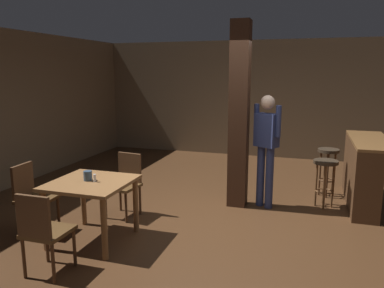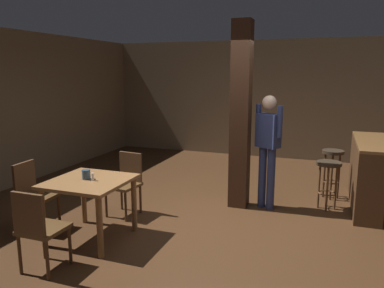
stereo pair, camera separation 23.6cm
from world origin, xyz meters
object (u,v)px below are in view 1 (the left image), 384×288
(salt_shaker, at_px, (95,178))
(chair_north, at_px, (125,181))
(bar_counter, at_px, (361,171))
(chair_south, at_px, (43,229))
(napkin_cup, at_px, (88,176))
(standing_person, at_px, (266,143))
(bar_stool_mid, at_px, (328,161))
(dining_table, at_px, (91,192))
(bar_stool_near, at_px, (325,172))
(chair_west, at_px, (32,194))

(salt_shaker, bearing_deg, chair_north, 94.35)
(bar_counter, bearing_deg, chair_south, -135.25)
(napkin_cup, bearing_deg, standing_person, 43.32)
(napkin_cup, bearing_deg, chair_north, 87.11)
(standing_person, distance_m, bar_stool_mid, 1.32)
(chair_north, bearing_deg, salt_shaker, -85.65)
(napkin_cup, distance_m, bar_counter, 4.12)
(salt_shaker, height_order, bar_stool_mid, salt_shaker)
(dining_table, relative_size, bar_counter, 0.53)
(dining_table, relative_size, bar_stool_near, 1.26)
(chair_west, bearing_deg, bar_counter, 29.98)
(bar_stool_mid, bearing_deg, dining_table, -136.51)
(bar_stool_near, bearing_deg, chair_south, -132.86)
(dining_table, relative_size, chair_north, 1.04)
(chair_north, height_order, bar_stool_mid, chair_north)
(salt_shaker, bearing_deg, dining_table, 169.79)
(standing_person, relative_size, bar_stool_near, 2.34)
(chair_west, xyz_separation_m, bar_stool_mid, (3.69, 2.67, 0.09))
(dining_table, distance_m, standing_person, 2.65)
(bar_counter, relative_size, bar_stool_near, 2.37)
(chair_north, relative_size, salt_shaker, 9.35)
(napkin_cup, bearing_deg, chair_south, -87.57)
(chair_south, distance_m, napkin_cup, 0.95)
(bar_stool_near, xyz_separation_m, bar_stool_mid, (0.06, 0.56, 0.04))
(chair_west, height_order, chair_south, same)
(chair_west, xyz_separation_m, bar_stool_near, (3.64, 2.11, 0.05))
(standing_person, bearing_deg, dining_table, -135.67)
(chair_north, relative_size, standing_person, 0.52)
(bar_counter, bearing_deg, standing_person, -158.11)
(dining_table, distance_m, bar_counter, 4.08)
(chair_north, height_order, chair_south, same)
(chair_south, height_order, bar_stool_near, chair_south)
(standing_person, xyz_separation_m, bar_counter, (1.42, 0.57, -0.47))
(chair_north, distance_m, napkin_cup, 0.93)
(napkin_cup, height_order, bar_stool_mid, napkin_cup)
(salt_shaker, relative_size, bar_stool_near, 0.13)
(salt_shaker, relative_size, standing_person, 0.06)
(dining_table, relative_size, bar_stool_mid, 1.15)
(chair_south, xyz_separation_m, salt_shaker, (0.07, 0.86, 0.30))
(chair_west, relative_size, chair_south, 1.00)
(chair_west, bearing_deg, bar_stool_mid, 35.90)
(standing_person, bearing_deg, chair_south, -124.89)
(standing_person, height_order, bar_stool_near, standing_person)
(bar_stool_near, bearing_deg, chair_north, -156.21)
(chair_south, relative_size, bar_counter, 0.51)
(salt_shaker, relative_size, bar_stool_mid, 0.12)
(chair_north, distance_m, salt_shaker, 0.95)
(chair_south, height_order, bar_stool_mid, chair_south)
(chair_south, distance_m, bar_counter, 4.66)
(chair_south, height_order, standing_person, standing_person)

